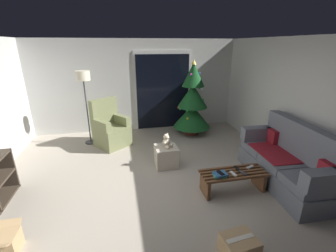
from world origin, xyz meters
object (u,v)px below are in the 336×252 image
at_px(armchair, 110,129).
at_px(ottoman, 166,156).
at_px(cell_phone, 220,173).
at_px(cardboard_box_taped_mid_floor, 239,246).
at_px(remote_black, 237,168).
at_px(remote_graphite, 243,173).
at_px(book_stack, 220,175).
at_px(couch, 288,163).
at_px(christmas_tree, 192,103).
at_px(teddy_bear_cream, 167,141).
at_px(coffee_table, 233,178).
at_px(remote_white, 233,174).
at_px(remote_silver, 250,167).
at_px(floor_lamp, 84,83).

distance_m(armchair, ottoman, 1.72).
xyz_separation_m(cell_phone, cardboard_box_taped_mid_floor, (-0.24, -1.10, -0.30)).
distance_m(cell_phone, ottoman, 1.33).
height_order(remote_black, ottoman, ottoman).
relative_size(remote_graphite, book_stack, 0.68).
distance_m(couch, ottoman, 2.23).
xyz_separation_m(book_stack, christmas_tree, (0.40, 2.73, 0.49)).
bearing_deg(teddy_bear_cream, remote_graphite, -47.56).
bearing_deg(coffee_table, cardboard_box_taped_mid_floor, -113.54).
bearing_deg(cardboard_box_taped_mid_floor, remote_white, 67.05).
relative_size(couch, cardboard_box_taped_mid_floor, 4.65).
distance_m(couch, teddy_bear_cream, 2.22).
xyz_separation_m(remote_black, cell_phone, (-0.38, -0.16, 0.05)).
distance_m(coffee_table, teddy_bear_cream, 1.43).
relative_size(book_stack, ottoman, 0.52).
bearing_deg(remote_graphite, christmas_tree, -111.30).
bearing_deg(remote_black, ottoman, 139.23).
relative_size(remote_black, remote_silver, 1.00).
distance_m(remote_silver, christmas_tree, 2.64).
relative_size(coffee_table, remote_graphite, 7.05).
relative_size(remote_graphite, christmas_tree, 0.08).
bearing_deg(remote_silver, armchair, -156.32).
height_order(couch, floor_lamp, floor_lamp).
distance_m(remote_graphite, remote_white, 0.17).
distance_m(christmas_tree, armchair, 2.23).
height_order(coffee_table, floor_lamp, floor_lamp).
height_order(christmas_tree, floor_lamp, christmas_tree).
height_order(couch, cell_phone, couch).
relative_size(remote_black, floor_lamp, 0.09).
relative_size(book_stack, teddy_bear_cream, 0.81).
relative_size(armchair, ottoman, 2.57).
distance_m(remote_silver, ottoman, 1.61).
distance_m(ottoman, cardboard_box_taped_mid_floor, 2.29).
distance_m(remote_graphite, christmas_tree, 2.78).
xyz_separation_m(couch, remote_silver, (-0.70, 0.06, -0.03)).
bearing_deg(christmas_tree, floor_lamp, -179.06).
xyz_separation_m(remote_graphite, remote_white, (-0.17, 0.01, 0.00)).
distance_m(christmas_tree, cardboard_box_taped_mid_floor, 3.96).
distance_m(remote_graphite, teddy_bear_cream, 1.55).
bearing_deg(floor_lamp, book_stack, -49.81).
distance_m(remote_graphite, floor_lamp, 3.96).
xyz_separation_m(remote_white, book_stack, (-0.24, -0.01, 0.02)).
distance_m(coffee_table, remote_silver, 0.37).
xyz_separation_m(remote_graphite, cardboard_box_taped_mid_floor, (-0.64, -1.11, -0.25)).
xyz_separation_m(cell_phone, teddy_bear_cream, (-0.64, 1.14, 0.11)).
bearing_deg(coffee_table, cell_phone, -164.26).
bearing_deg(armchair, remote_white, -50.69).
xyz_separation_m(remote_graphite, teddy_bear_cream, (-1.04, 1.13, 0.17)).
bearing_deg(christmas_tree, remote_white, -93.39).
height_order(floor_lamp, cardboard_box_taped_mid_floor, floor_lamp).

